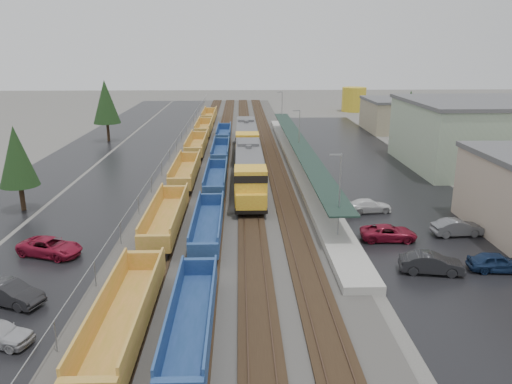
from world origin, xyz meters
TOP-DOWN VIEW (x-y plane):
  - ballast_strip at (0.00, 60.00)m, footprint 20.00×160.00m
  - trackbed at (-0.00, 60.00)m, footprint 14.60×160.00m
  - west_parking_lot at (-15.00, 60.00)m, footprint 10.00×160.00m
  - west_road at (-25.00, 60.00)m, footprint 9.00×160.00m
  - east_commuter_lot at (19.00, 50.00)m, footprint 16.00×100.00m
  - station_platform at (9.50, 50.01)m, footprint 3.00×80.00m
  - chainlink_fence at (-9.50, 58.44)m, footprint 0.08×160.04m
  - industrial_buildings at (37.76, 45.85)m, footprint 32.52×75.30m
  - distant_hills at (44.79, 210.68)m, footprint 301.00×140.00m
  - tree_west_near at (-22.00, 30.00)m, footprint 3.96×3.96m
  - tree_west_far at (-23.00, 70.00)m, footprint 4.84×4.84m
  - tree_east at (28.00, 58.00)m, footprint 4.40×4.40m
  - locomotive_lead at (2.00, 35.98)m, footprint 3.33×21.96m
  - locomotive_trail at (2.00, 56.98)m, footprint 3.33×21.96m
  - well_string_yellow at (-6.00, 41.09)m, footprint 2.80×121.77m
  - well_string_blue at (-2.00, 29.76)m, footprint 2.47×95.82m
  - storage_tank at (31.24, 111.77)m, footprint 6.30×6.30m
  - parked_car_west_b at (-14.56, 9.75)m, footprint 3.33×5.02m
  - parked_car_west_c at (-14.81, 17.86)m, footprint 4.10×5.88m
  - parked_car_east_a at (15.46, 13.54)m, footprint 2.43×4.97m
  - parked_car_east_b at (14.13, 20.30)m, footprint 2.49×5.06m
  - parked_car_east_c at (14.35, 28.17)m, footprint 2.48×4.91m
  - parked_car_east_d at (20.60, 13.68)m, footprint 2.11×4.47m
  - parked_car_east_e at (20.73, 21.24)m, footprint 1.98×4.73m

SIDE VIEW (x-z plane):
  - distant_hills at x=44.79m, z-range -12.60..12.60m
  - west_parking_lot at x=-15.00m, z-range 0.00..0.02m
  - west_road at x=-25.00m, z-range 0.00..0.02m
  - east_commuter_lot at x=19.00m, z-range 0.00..0.02m
  - ballast_strip at x=0.00m, z-range 0.00..0.08m
  - trackbed at x=0.00m, z-range 0.05..0.27m
  - parked_car_east_c at x=14.35m, z-range 0.00..1.37m
  - parked_car_east_b at x=14.13m, z-range 0.00..1.38m
  - station_platform at x=9.50m, z-range -3.27..4.73m
  - parked_car_east_d at x=20.60m, z-range 0.00..1.48m
  - parked_car_west_c at x=-14.81m, z-range 0.00..1.49m
  - parked_car_east_e at x=20.73m, z-range 0.00..1.52m
  - parked_car_west_b at x=-14.56m, z-range 0.00..1.56m
  - parked_car_east_a at x=15.46m, z-range 0.00..1.57m
  - well_string_blue at x=-2.00m, z-range 0.02..2.21m
  - well_string_yellow at x=-6.00m, z-range -0.02..2.46m
  - chainlink_fence at x=-9.50m, z-range 0.60..2.62m
  - locomotive_lead at x=2.00m, z-range 0.13..5.10m
  - locomotive_trail at x=2.00m, z-range 0.13..5.10m
  - storage_tank at x=31.24m, z-range 0.00..6.30m
  - industrial_buildings at x=37.76m, z-range -0.50..9.00m
  - tree_west_near at x=-22.00m, z-range 1.32..10.32m
  - tree_east at x=28.00m, z-range 1.47..11.47m
  - tree_west_far at x=-23.00m, z-range 1.62..12.62m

